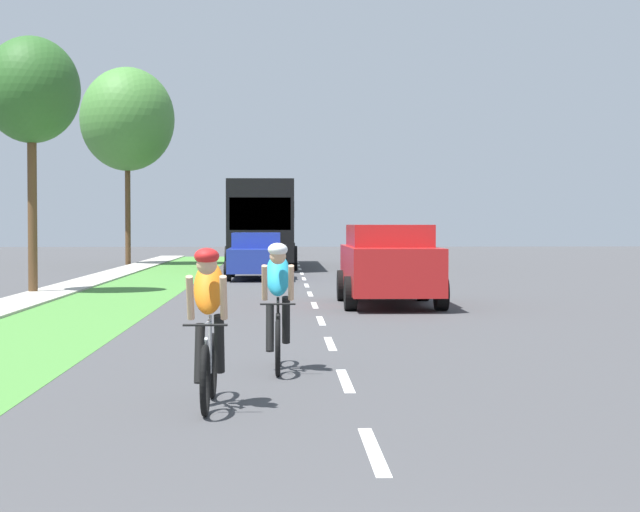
# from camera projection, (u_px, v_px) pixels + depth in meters

# --- Properties ---
(ground_plane) EXTENTS (120.00, 120.00, 0.00)m
(ground_plane) POSITION_uv_depth(u_px,v_px,m) (315.00, 306.00, 23.00)
(ground_plane) COLOR #424244
(grass_verge) EXTENTS (2.70, 70.00, 0.01)m
(grass_verge) POSITION_uv_depth(u_px,v_px,m) (98.00, 307.00, 22.83)
(grass_verge) COLOR #478438
(grass_verge) RESTS_ON ground_plane
(sidewalk_concrete) EXTENTS (1.28, 70.00, 0.10)m
(sidewalk_concrete) POSITION_uv_depth(u_px,v_px,m) (6.00, 307.00, 22.76)
(sidewalk_concrete) COLOR #B2ADA3
(sidewalk_concrete) RESTS_ON ground_plane
(lane_markings_center) EXTENTS (0.12, 54.07, 0.01)m
(lane_markings_center) POSITION_uv_depth(u_px,v_px,m) (310.00, 294.00, 27.00)
(lane_markings_center) COLOR white
(lane_markings_center) RESTS_ON ground_plane
(cyclist_lead) EXTENTS (0.42, 1.72, 1.58)m
(cyclist_lead) POSITION_uv_depth(u_px,v_px,m) (209.00, 325.00, 10.29)
(cyclist_lead) COLOR black
(cyclist_lead) RESTS_ON ground_plane
(cyclist_trailing) EXTENTS (0.42, 1.72, 1.58)m
(cyclist_trailing) POSITION_uv_depth(u_px,v_px,m) (278.00, 305.00, 12.87)
(cyclist_trailing) COLOR black
(cyclist_trailing) RESTS_ON ground_plane
(suv_red) EXTENTS (2.15, 4.70, 1.79)m
(suv_red) POSITION_uv_depth(u_px,v_px,m) (389.00, 263.00, 23.28)
(suv_red) COLOR red
(suv_red) RESTS_ON ground_plane
(sedan_blue) EXTENTS (1.98, 4.30, 1.52)m
(sedan_blue) POSITION_uv_depth(u_px,v_px,m) (257.00, 256.00, 34.32)
(sedan_blue) COLOR #23389E
(sedan_blue) RESTS_ON ground_plane
(bus_black) EXTENTS (2.78, 11.60, 3.48)m
(bus_black) POSITION_uv_depth(u_px,v_px,m) (263.00, 220.00, 44.14)
(bus_black) COLOR black
(bus_black) RESTS_ON ground_plane
(pickup_white) EXTENTS (2.22, 5.10, 1.64)m
(pickup_white) POSITION_uv_depth(u_px,v_px,m) (267.00, 241.00, 59.92)
(pickup_white) COLOR silver
(pickup_white) RESTS_ON ground_plane
(street_tree_near) EXTENTS (2.51, 2.51, 6.67)m
(street_tree_near) POSITION_uv_depth(u_px,v_px,m) (31.00, 91.00, 27.13)
(street_tree_near) COLOR brown
(street_tree_near) RESTS_ON ground_plane
(street_tree_far) EXTENTS (4.16, 4.16, 8.73)m
(street_tree_far) POSITION_uv_depth(u_px,v_px,m) (127.00, 119.00, 46.33)
(street_tree_far) COLOR brown
(street_tree_far) RESTS_ON ground_plane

